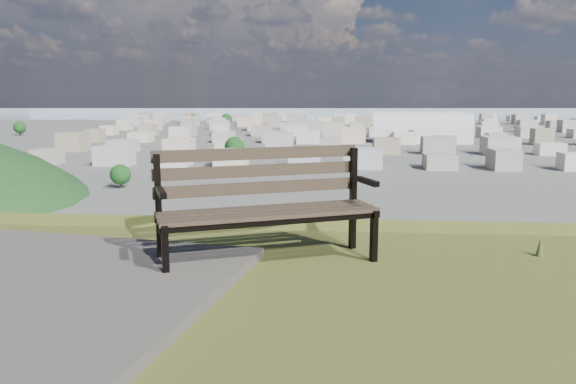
{
  "coord_description": "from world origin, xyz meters",
  "views": [
    {
      "loc": [
        0.49,
        -2.03,
        26.5
      ],
      "look_at": [
        -0.09,
        4.75,
        25.3
      ],
      "focal_mm": 35.0,
      "sensor_mm": 36.0,
      "label": 1
    }
  ],
  "objects": [
    {
      "name": "city_trees",
      "position": [
        -26.39,
        319.0,
        4.83
      ],
      "size": [
        406.52,
        387.2,
        9.98
      ],
      "color": "#321F19",
      "rests_on": "ground"
    },
    {
      "name": "far_hills",
      "position": [
        -60.92,
        1402.93,
        25.47
      ],
      "size": [
        2050.0,
        340.0,
        60.0
      ],
      "color": "#929DB6",
      "rests_on": "ground"
    },
    {
      "name": "arena",
      "position": [
        47.13,
        310.96,
        5.2
      ],
      "size": [
        53.74,
        25.88,
        22.06
      ],
      "rotation": [
        0.0,
        0.0,
        -0.07
      ],
      "color": "silver",
      "rests_on": "ground"
    },
    {
      "name": "park_bench",
      "position": [
        -0.14,
        2.85,
        25.57
      ],
      "size": [
        2.01,
        1.32,
        1.01
      ],
      "rotation": [
        0.0,
        0.0,
        0.4
      ],
      "color": "#3E2E23",
      "rests_on": "hilltop_mesa"
    },
    {
      "name": "city_blocks",
      "position": [
        0.0,
        394.44,
        3.5
      ],
      "size": [
        395.0,
        361.0,
        7.0
      ],
      "color": "beige",
      "rests_on": "ground"
    },
    {
      "name": "bay_water",
      "position": [
        0.0,
        900.0,
        0.0
      ],
      "size": [
        2400.0,
        700.0,
        0.12
      ],
      "primitive_type": "cube",
      "color": "#8FA8B7",
      "rests_on": "ground"
    }
  ]
}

